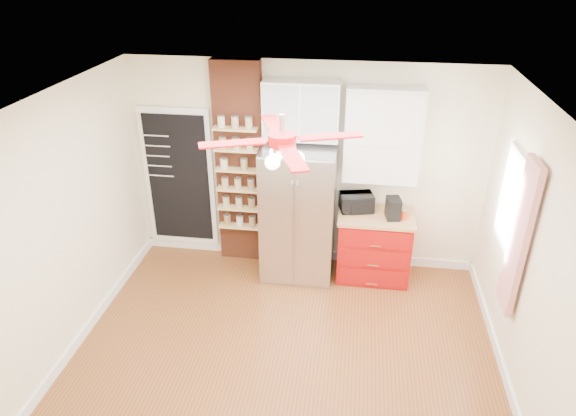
# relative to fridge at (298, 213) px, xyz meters

# --- Properties ---
(floor) EXTENTS (4.50, 4.50, 0.00)m
(floor) POSITION_rel_fridge_xyz_m (0.05, -1.63, -0.88)
(floor) COLOR brown
(floor) RESTS_ON ground
(ceiling) EXTENTS (4.50, 4.50, 0.00)m
(ceiling) POSITION_rel_fridge_xyz_m (0.05, -1.63, 1.83)
(ceiling) COLOR white
(ceiling) RESTS_ON wall_back
(wall_back) EXTENTS (4.50, 0.02, 2.70)m
(wall_back) POSITION_rel_fridge_xyz_m (0.05, 0.37, 0.48)
(wall_back) COLOR #F5EDC5
(wall_back) RESTS_ON floor
(wall_left) EXTENTS (0.02, 4.00, 2.70)m
(wall_left) POSITION_rel_fridge_xyz_m (-2.20, -1.63, 0.48)
(wall_left) COLOR #F5EDC5
(wall_left) RESTS_ON floor
(wall_right) EXTENTS (0.02, 4.00, 2.70)m
(wall_right) POSITION_rel_fridge_xyz_m (2.30, -1.63, 0.48)
(wall_right) COLOR #F5EDC5
(wall_right) RESTS_ON floor
(chalkboard) EXTENTS (0.95, 0.05, 1.95)m
(chalkboard) POSITION_rel_fridge_xyz_m (-1.65, 0.33, 0.23)
(chalkboard) COLOR white
(chalkboard) RESTS_ON wall_back
(brick_pillar) EXTENTS (0.60, 0.16, 2.70)m
(brick_pillar) POSITION_rel_fridge_xyz_m (-0.80, 0.29, 0.48)
(brick_pillar) COLOR brown
(brick_pillar) RESTS_ON floor
(fridge) EXTENTS (0.90, 0.70, 1.75)m
(fridge) POSITION_rel_fridge_xyz_m (0.00, 0.00, 0.00)
(fridge) COLOR silver
(fridge) RESTS_ON floor
(upper_glass_cabinet) EXTENTS (0.90, 0.35, 0.70)m
(upper_glass_cabinet) POSITION_rel_fridge_xyz_m (0.00, 0.20, 1.27)
(upper_glass_cabinet) COLOR white
(upper_glass_cabinet) RESTS_ON wall_back
(red_cabinet) EXTENTS (0.94, 0.64, 0.90)m
(red_cabinet) POSITION_rel_fridge_xyz_m (0.97, 0.05, -0.42)
(red_cabinet) COLOR #9F0B0B
(red_cabinet) RESTS_ON floor
(upper_shelf_unit) EXTENTS (0.90, 0.30, 1.15)m
(upper_shelf_unit) POSITION_rel_fridge_xyz_m (0.97, 0.22, 1.00)
(upper_shelf_unit) COLOR white
(upper_shelf_unit) RESTS_ON wall_back
(window) EXTENTS (0.04, 0.75, 1.05)m
(window) POSITION_rel_fridge_xyz_m (2.28, -0.73, 0.68)
(window) COLOR white
(window) RESTS_ON wall_right
(curtain) EXTENTS (0.06, 0.40, 1.55)m
(curtain) POSITION_rel_fridge_xyz_m (2.23, -1.28, 0.57)
(curtain) COLOR red
(curtain) RESTS_ON wall_right
(ceiling_fan) EXTENTS (1.40, 1.40, 0.44)m
(ceiling_fan) POSITION_rel_fridge_xyz_m (0.05, -1.63, 1.55)
(ceiling_fan) COLOR silver
(ceiling_fan) RESTS_ON ceiling
(toaster_oven) EXTENTS (0.46, 0.36, 0.22)m
(toaster_oven) POSITION_rel_fridge_xyz_m (0.71, 0.13, 0.14)
(toaster_oven) COLOR black
(toaster_oven) RESTS_ON red_cabinet
(coffee_maker) EXTENTS (0.19, 0.24, 0.27)m
(coffee_maker) POSITION_rel_fridge_xyz_m (1.16, -0.01, 0.16)
(coffee_maker) COLOR black
(coffee_maker) RESTS_ON red_cabinet
(canister_left) EXTENTS (0.11, 0.11, 0.13)m
(canister_left) POSITION_rel_fridge_xyz_m (1.28, -0.02, 0.09)
(canister_left) COLOR red
(canister_left) RESTS_ON red_cabinet
(canister_right) EXTENTS (0.11, 0.11, 0.13)m
(canister_right) POSITION_rel_fridge_xyz_m (1.29, 0.08, 0.09)
(canister_right) COLOR red
(canister_right) RESTS_ON red_cabinet
(pantry_jar_oats) EXTENTS (0.12, 0.12, 0.13)m
(pantry_jar_oats) POSITION_rel_fridge_xyz_m (-0.97, 0.14, 0.56)
(pantry_jar_oats) COLOR beige
(pantry_jar_oats) RESTS_ON brick_pillar
(pantry_jar_beans) EXTENTS (0.11, 0.11, 0.14)m
(pantry_jar_beans) POSITION_rel_fridge_xyz_m (-0.70, 0.13, 0.57)
(pantry_jar_beans) COLOR #94804B
(pantry_jar_beans) RESTS_ON brick_pillar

